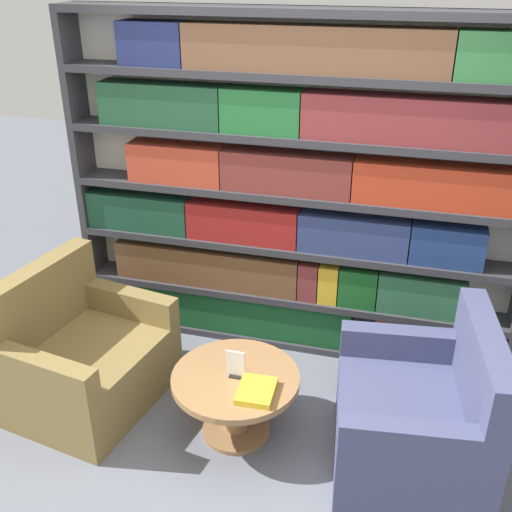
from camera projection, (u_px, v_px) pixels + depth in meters
The scene contains 7 objects.
ground_plane at pixel (233, 476), 3.34m from camera, with size 14.00×14.00×0.00m, color slate.
bookshelf at pixel (293, 198), 4.06m from camera, with size 3.12×0.30×2.34m.
armchair_left at pixel (83, 359), 3.83m from camera, with size 0.95×1.07×0.89m.
armchair_right at pixel (418, 418), 3.33m from camera, with size 0.91×1.04×0.89m.
coffee_table at pixel (236, 392), 3.53m from camera, with size 0.75×0.75×0.42m.
table_sign at pixel (235, 365), 3.44m from camera, with size 0.11×0.06×0.17m.
stray_book at pixel (256, 391), 3.32m from camera, with size 0.21×0.25×0.04m.
Camera 1 is at (0.77, -2.32, 2.60)m, focal length 42.00 mm.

